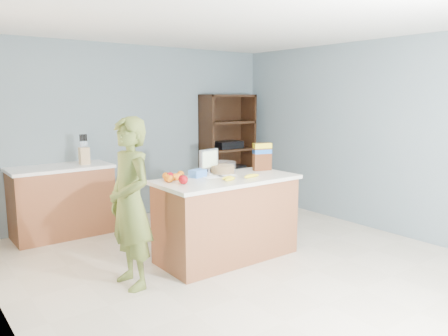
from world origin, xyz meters
TOP-DOWN VIEW (x-y plane):
  - floor at (0.00, 0.00)m, footprint 4.50×5.00m
  - walls at (0.00, 0.00)m, footprint 4.52×5.02m
  - counter_peninsula at (0.00, 0.30)m, footprint 1.56×0.76m
  - back_cabinet at (-1.20, 2.20)m, footprint 1.24×0.62m
  - shelving_unit at (1.55, 2.35)m, footprint 0.90×0.40m
  - person at (-1.15, 0.26)m, footprint 0.40×0.59m
  - knife_block at (-0.90, 2.16)m, footprint 0.12×0.10m
  - envelopes at (-0.01, 0.41)m, footprint 0.39×0.14m
  - bananas at (0.07, 0.16)m, footprint 0.49×0.16m
  - apples at (-0.56, 0.37)m, footprint 0.11×0.34m
  - oranges at (-0.53, 0.52)m, footprint 0.30×0.25m
  - blue_carton at (-0.23, 0.53)m, footprint 0.21×0.17m
  - salad_bowl at (0.14, 0.56)m, footprint 0.30×0.30m
  - tv at (-0.01, 0.61)m, footprint 0.28×0.12m
  - cereal_box at (0.62, 0.42)m, footprint 0.23×0.14m

SIDE VIEW (x-z plane):
  - floor at x=0.00m, z-range -0.01..0.01m
  - counter_peninsula at x=0.00m, z-range -0.03..0.87m
  - back_cabinet at x=-1.20m, z-range 0.00..0.90m
  - person at x=-1.15m, z-range 0.00..1.59m
  - shelving_unit at x=1.55m, z-range -0.04..1.76m
  - envelopes at x=-0.01m, z-range 0.90..0.90m
  - bananas at x=0.07m, z-range 0.90..0.94m
  - oranges at x=-0.53m, z-range 0.90..0.97m
  - blue_carton at x=-0.23m, z-range 0.90..0.98m
  - apples at x=-0.56m, z-range 0.90..0.99m
  - salad_bowl at x=0.14m, z-range 0.89..1.02m
  - knife_block at x=-0.90m, z-range 0.86..1.17m
  - tv at x=-0.01m, z-range 0.92..1.20m
  - cereal_box at x=0.62m, z-range 0.93..1.25m
  - walls at x=0.00m, z-range 0.40..2.91m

